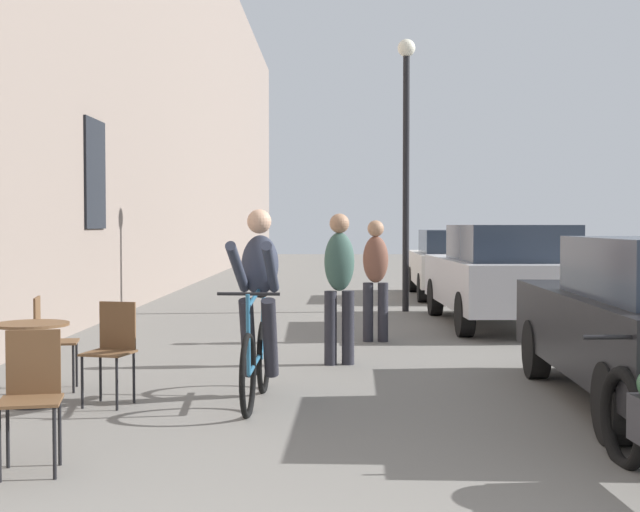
# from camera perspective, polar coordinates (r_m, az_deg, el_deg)

# --- Properties ---
(building_facade_left) EXTENTS (0.54, 68.00, 10.45)m
(building_facade_left) POSITION_cam_1_polar(r_m,az_deg,el_deg) (17.40, -12.74, 14.13)
(building_facade_left) COLOR gray
(building_facade_left) RESTS_ON ground_plane
(cafe_chair_near_toward_wall) EXTENTS (0.45, 0.45, 0.89)m
(cafe_chair_near_toward_wall) POSITION_cam_1_polar(r_m,az_deg,el_deg) (5.93, -18.29, -8.29)
(cafe_chair_near_toward_wall) COLOR black
(cafe_chair_near_toward_wall) RESTS_ON ground_plane
(cafe_table_mid) EXTENTS (0.64, 0.64, 0.72)m
(cafe_table_mid) POSITION_cam_1_polar(r_m,az_deg,el_deg) (8.01, -18.28, -5.58)
(cafe_table_mid) COLOR black
(cafe_table_mid) RESTS_ON ground_plane
(cafe_chair_mid_toward_street) EXTENTS (0.46, 0.46, 0.89)m
(cafe_chair_mid_toward_street) POSITION_cam_1_polar(r_m,az_deg,el_deg) (7.88, -13.39, -5.68)
(cafe_chair_mid_toward_street) COLOR black
(cafe_chair_mid_toward_street) RESTS_ON ground_plane
(cafe_chair_mid_toward_wall) EXTENTS (0.45, 0.45, 0.89)m
(cafe_chair_mid_toward_wall) POSITION_cam_1_polar(r_m,az_deg,el_deg) (8.67, -17.27, -5.02)
(cafe_chair_mid_toward_wall) COLOR black
(cafe_chair_mid_toward_wall) RESTS_ON ground_plane
(cyclist_on_bicycle) EXTENTS (0.52, 1.76, 1.74)m
(cyclist_on_bicycle) POSITION_cam_1_polar(r_m,az_deg,el_deg) (7.83, -4.07, -3.53)
(cyclist_on_bicycle) COLOR black
(cyclist_on_bicycle) RESTS_ON ground_plane
(pedestrian_near) EXTENTS (0.38, 0.30, 1.70)m
(pedestrian_near) POSITION_cam_1_polar(r_m,az_deg,el_deg) (9.77, 1.27, -1.56)
(pedestrian_near) COLOR #26262D
(pedestrian_near) RESTS_ON ground_plane
(pedestrian_mid) EXTENTS (0.35, 0.25, 1.63)m
(pedestrian_mid) POSITION_cam_1_polar(r_m,az_deg,el_deg) (11.73, 3.64, -1.15)
(pedestrian_mid) COLOR #26262D
(pedestrian_mid) RESTS_ON ground_plane
(street_lamp) EXTENTS (0.32, 0.32, 4.90)m
(street_lamp) POSITION_cam_1_polar(r_m,az_deg,el_deg) (15.94, 5.64, 7.58)
(street_lamp) COLOR black
(street_lamp) RESTS_ON ground_plane
(parked_car_second) EXTENTS (1.96, 4.45, 1.57)m
(parked_car_second) POSITION_cam_1_polar(r_m,az_deg,el_deg) (13.84, 11.86, -1.13)
(parked_car_second) COLOR #B7B7BC
(parked_car_second) RESTS_ON ground_plane
(parked_car_third) EXTENTS (1.81, 4.14, 1.46)m
(parked_car_third) POSITION_cam_1_polar(r_m,az_deg,el_deg) (19.08, 8.73, -0.41)
(parked_car_third) COLOR beige
(parked_car_third) RESTS_ON ground_plane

